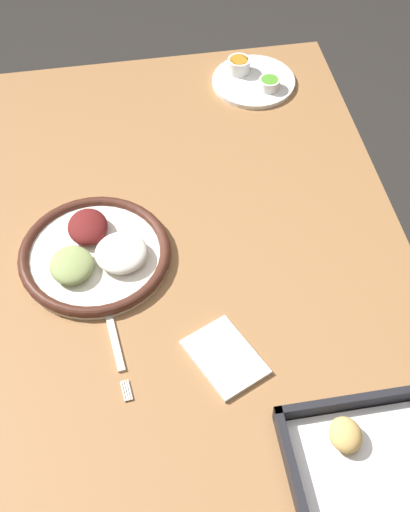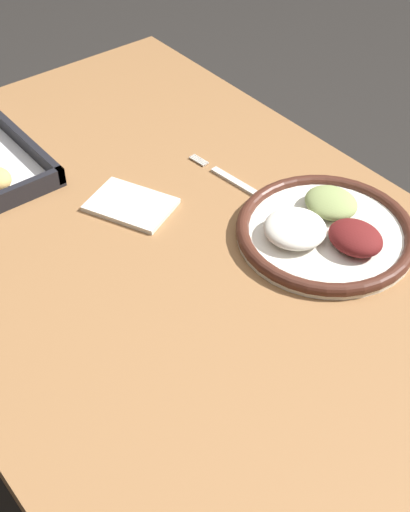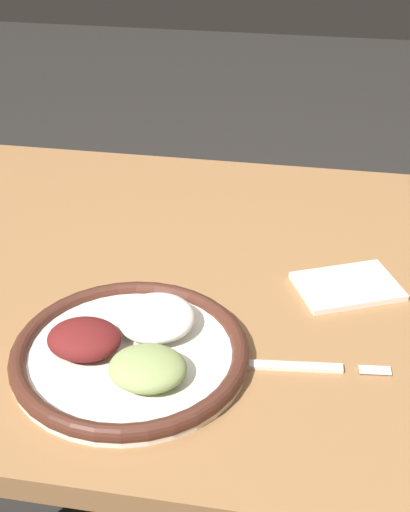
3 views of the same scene
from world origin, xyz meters
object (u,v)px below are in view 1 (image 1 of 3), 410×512
(fork, at_px, (114,339))
(napkin, at_px, (223,358))
(baking_tray, at_px, (410,507))
(dinner_plate, at_px, (95,253))
(saucer_plate, at_px, (253,79))

(fork, height_order, napkin, napkin)
(baking_tray, height_order, napkin, baking_tray)
(dinner_plate, distance_m, fork, 0.18)
(dinner_plate, bearing_deg, fork, 5.30)
(dinner_plate, height_order, fork, dinner_plate)
(fork, height_order, saucer_plate, saucer_plate)
(dinner_plate, bearing_deg, napkin, 37.44)
(saucer_plate, height_order, napkin, saucer_plate)
(fork, distance_m, napkin, 0.18)
(baking_tray, relative_size, napkin, 2.22)
(fork, relative_size, saucer_plate, 1.13)
(baking_tray, distance_m, napkin, 0.35)
(fork, bearing_deg, dinner_plate, 179.13)
(dinner_plate, bearing_deg, saucer_plate, 139.38)
(saucer_plate, bearing_deg, baking_tray, 0.88)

